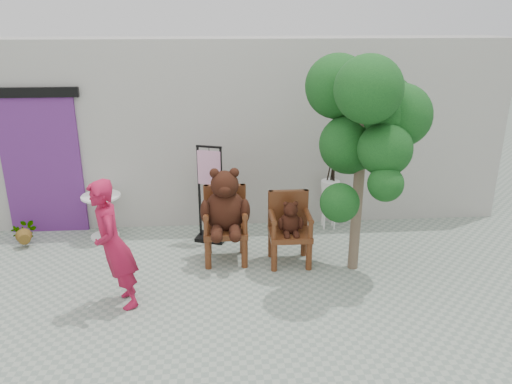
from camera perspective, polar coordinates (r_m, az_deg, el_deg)
ground_plane at (r=6.15m, az=-1.60°, el=-13.34°), size 60.00×60.00×0.00m
back_wall at (r=8.46m, az=-2.74°, el=7.05°), size 9.00×1.00×3.00m
doorway at (r=8.50m, az=-23.28°, el=3.17°), size 1.40×0.11×2.33m
chair_big at (r=6.96m, az=-3.54°, el=-2.09°), size 0.68×0.73×1.38m
chair_small at (r=7.01m, az=3.87°, el=-3.61°), size 0.58×0.53×1.01m
person at (r=6.08m, az=-15.98°, el=-5.88°), size 0.55×0.68×1.61m
cafe_table at (r=8.17m, az=-17.14°, el=-2.10°), size 0.60×0.60×0.70m
display_stand at (r=7.70m, az=-5.20°, el=-1.44°), size 0.54×0.48×1.51m
stool_bucket at (r=8.17m, az=8.46°, el=0.13°), size 0.32×0.32×1.45m
tree at (r=6.49m, az=12.73°, el=8.30°), size 1.54×1.64×2.94m
potted_plant at (r=8.42m, az=-24.94°, el=-4.20°), size 0.46×0.43×0.40m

